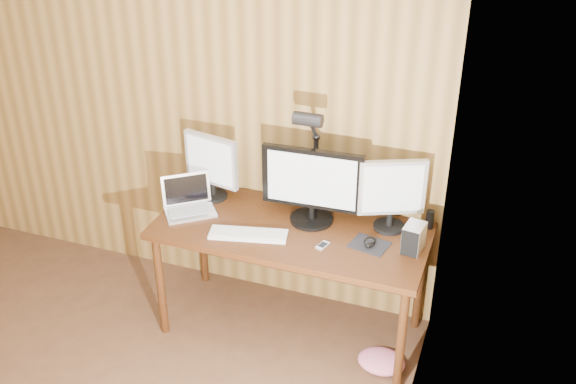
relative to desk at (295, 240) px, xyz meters
The scene contains 13 objects.
desk is the anchor object (origin of this frame).
monitor_center 0.38m from the desk, 32.37° to the left, with size 0.60×0.26×0.46m.
monitor_left 0.69m from the desk, 169.11° to the left, with size 0.37×0.18×0.42m.
monitor_right 0.66m from the desk, 13.35° to the left, with size 0.37×0.19×0.44m.
laptop 0.69m from the desk, behind, with size 0.37×0.36×0.21m.
keyboard 0.33m from the desk, 131.82° to the right, with size 0.47×0.23×0.02m.
mousepad 0.50m from the desk, 10.42° to the right, with size 0.21×0.17×0.00m, color black.
mouse 0.50m from the desk, 10.42° to the right, with size 0.07×0.11×0.04m, color black.
hard_drive 0.74m from the desk, ahead, with size 0.12×0.16×0.16m.
phone 0.32m from the desk, 39.37° to the right, with size 0.07×0.10×0.01m.
speaker 0.81m from the desk, 15.55° to the left, with size 0.05×0.05×0.11m, color black.
desk_lamp 0.59m from the desk, 71.98° to the left, with size 0.17×0.24×0.72m.
fabric_pile 0.88m from the desk, 19.48° to the right, with size 0.28×0.23×0.09m, color #CD6380, non-canonical shape.
Camera 1 is at (2.04, -1.51, 2.84)m, focal length 42.00 mm.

